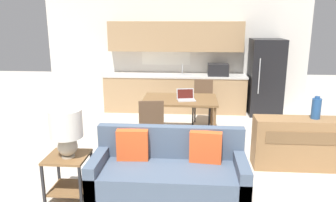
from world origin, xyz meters
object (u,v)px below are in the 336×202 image
Objects in this scene: dining_table at (180,102)px; dining_chair_near_left at (151,124)px; laptop at (186,97)px; table_lamp at (66,128)px; couch at (169,172)px; refrigerator at (265,77)px; vase at (316,108)px; credenza at (297,143)px; dining_chair_far_right at (203,100)px; side_table at (68,169)px.

dining_chair_near_left is at bearing -116.61° from dining_table.
table_lamp is at bearing -133.33° from laptop.
refrigerator is at bearing 63.56° from couch.
dining_table is 2.37m from vase.
table_lamp is (-1.23, -0.12, 0.58)m from couch.
table_lamp is 0.46× the size of credenza.
credenza is (3.10, 1.14, -0.54)m from table_lamp.
laptop is at bearing 147.42° from credenza.
dining_chair_far_right is 1.03m from laptop.
side_table is (-1.26, -0.09, 0.03)m from couch.
table_lamp is at bearing -174.62° from couch.
credenza is at bearing -48.20° from dining_chair_far_right.
dining_chair_near_left reaches higher than credenza.
table_lamp is at bearing 52.62° from dining_chair_near_left.
dining_table reaches higher than side_table.
refrigerator is 0.93× the size of couch.
vase is 0.35× the size of dining_chair_near_left.
laptop is (1.41, 2.20, 0.43)m from side_table.
dining_table is 0.97m from dining_chair_far_right.
refrigerator reaches higher than side_table.
side_table is at bearing -161.28° from vase.
table_lamp is 0.63× the size of dining_chair_near_left.
laptop is (-1.94, 1.07, -0.13)m from vase.
dining_table is 1.45× the size of dining_chair_far_right.
dining_table is at bearing 88.92° from couch.
dining_chair_far_right is (0.88, 1.71, 0.00)m from dining_chair_near_left.
laptop is at bearing -132.40° from dining_chair_near_left.
table_lamp is 0.63× the size of dining_chair_far_right.
table_lamp reaches higher than credenza.
credenza is 1.36× the size of dining_chair_far_right.
dining_chair_far_right is (0.49, 3.05, 0.18)m from couch.
side_table is 0.59× the size of dining_chair_near_left.
vase is (3.36, 1.14, 0.55)m from side_table.
table_lamp reaches higher than dining_chair_far_right.
refrigerator is 1.85× the size of dining_chair_far_right.
vase is 0.93× the size of laptop.
side_table is at bearing 135.53° from table_lamp.
vase reaches higher than couch.
side_table is at bearing -134.20° from laptop.
dining_chair_near_left is (0.87, 1.43, 0.14)m from side_table.
dining_chair_near_left is at bearing 171.94° from credenza.
dining_chair_near_left is (-2.48, 0.29, -0.41)m from vase.
couch is at bearing -91.08° from dining_table.
dining_chair_far_right is at bearing 58.48° from laptop.
dining_chair_near_left is at bearing -109.66° from dining_chair_far_right.
couch is 1.26m from side_table.
couch is 1.98× the size of dining_chair_near_left.
couch reaches higher than dining_table.
table_lamp reaches higher than dining_chair_near_left.
credenza is 2.45m from dining_chair_far_right.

